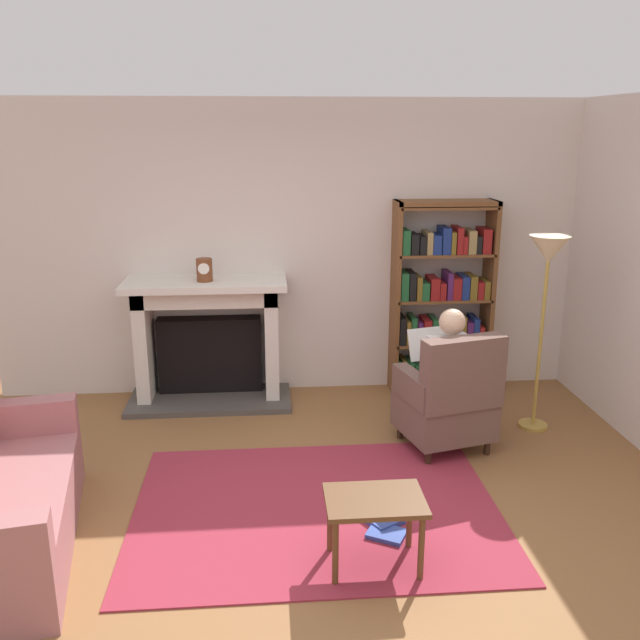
{
  "coord_description": "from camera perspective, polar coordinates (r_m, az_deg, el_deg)",
  "views": [
    {
      "loc": [
        -0.3,
        -3.63,
        2.43
      ],
      "look_at": [
        0.1,
        1.2,
        1.05
      ],
      "focal_mm": 37.81,
      "sensor_mm": 36.0,
      "label": 1
    }
  ],
  "objects": [
    {
      "name": "seated_reader",
      "position": [
        5.34,
        10.36,
        -4.2
      ],
      "size": [
        0.45,
        0.58,
        1.14
      ],
      "rotation": [
        0.0,
        0.0,
        3.4
      ],
      "color": "silver",
      "rests_on": "ground"
    },
    {
      "name": "floor_lamp",
      "position": [
        5.64,
        18.7,
        4.26
      ],
      "size": [
        0.32,
        0.32,
        1.63
      ],
      "color": "#B7933F",
      "rests_on": "ground"
    },
    {
      "name": "mantel_clock",
      "position": [
        5.98,
        -9.76,
        4.2
      ],
      "size": [
        0.14,
        0.14,
        0.2
      ],
      "color": "brown",
      "rests_on": "fireplace"
    },
    {
      "name": "area_rug",
      "position": [
        4.63,
        -0.33,
        -15.68
      ],
      "size": [
        2.4,
        1.8,
        0.01
      ],
      "primitive_type": "cube",
      "color": "maroon",
      "rests_on": "ground"
    },
    {
      "name": "bookshelf",
      "position": [
        6.37,
        10.17,
        1.6
      ],
      "size": [
        0.92,
        0.32,
        1.81
      ],
      "color": "brown",
      "rests_on": "ground"
    },
    {
      "name": "scattered_books",
      "position": [
        4.52,
        4.8,
        -16.31
      ],
      "size": [
        0.4,
        0.66,
        0.04
      ],
      "color": "#267233",
      "rests_on": "area_rug"
    },
    {
      "name": "side_table",
      "position": [
        3.95,
        4.65,
        -15.64
      ],
      "size": [
        0.56,
        0.39,
        0.44
      ],
      "color": "brown",
      "rests_on": "ground"
    },
    {
      "name": "armchair_reading",
      "position": [
        5.31,
        10.88,
        -6.6
      ],
      "size": [
        0.78,
        0.76,
        0.97
      ],
      "rotation": [
        0.0,
        0.0,
        3.4
      ],
      "color": "#331E14",
      "rests_on": "ground"
    },
    {
      "name": "back_wall",
      "position": [
        6.29,
        -1.93,
        5.98
      ],
      "size": [
        5.6,
        0.1,
        2.7
      ],
      "primitive_type": "cube",
      "color": "silver",
      "rests_on": "ground"
    },
    {
      "name": "fireplace",
      "position": [
        6.23,
        -9.43,
        -1.4
      ],
      "size": [
        1.47,
        0.64,
        1.14
      ],
      "color": "#4C4742",
      "rests_on": "ground"
    },
    {
      "name": "ground",
      "position": [
        4.38,
        -0.02,
        -17.8
      ],
      "size": [
        14.0,
        14.0,
        0.0
      ],
      "primitive_type": "plane",
      "color": "brown"
    }
  ]
}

